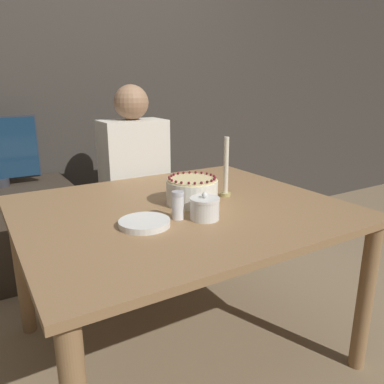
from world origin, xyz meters
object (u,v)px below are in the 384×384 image
cake (192,191)px  sugar_bowl (204,208)px  person_man_blue_shirt (135,198)px  sugar_shaker (178,205)px  candle (226,172)px

cake → sugar_bowl: cake is taller
sugar_bowl → person_man_blue_shirt: 1.03m
sugar_shaker → candle: 0.39m
sugar_shaker → candle: (0.35, 0.16, 0.06)m
candle → person_man_blue_shirt: 0.85m
sugar_bowl → person_man_blue_shirt: person_man_blue_shirt is taller
person_man_blue_shirt → cake: bearing=86.6°
cake → candle: 0.21m
sugar_bowl → sugar_shaker: 0.10m
candle → sugar_bowl: bearing=-140.8°
sugar_shaker → sugar_bowl: bearing=-33.5°
sugar_shaker → person_man_blue_shirt: size_ratio=0.09×
sugar_shaker → candle: size_ratio=0.40×
cake → sugar_shaker: 0.21m
cake → sugar_shaker: cake is taller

